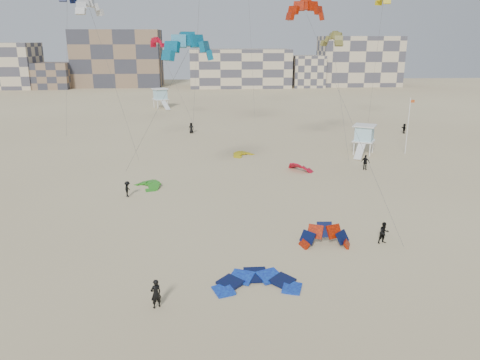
{
  "coord_description": "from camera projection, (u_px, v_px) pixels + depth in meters",
  "views": [
    {
      "loc": [
        0.64,
        -26.58,
        15.29
      ],
      "look_at": [
        2.58,
        6.0,
        5.39
      ],
      "focal_mm": 35.0,
      "sensor_mm": 36.0,
      "label": 1
    }
  ],
  "objects": [
    {
      "name": "kite_ground_yellow",
      "position": [
        243.0,
        155.0,
        63.7
      ],
      "size": [
        4.45,
        4.46,
        1.42
      ],
      "primitive_type": null,
      "rotation": [
        0.22,
        0.0,
        0.75
      ],
      "color": "gold",
      "rests_on": "ground"
    },
    {
      "name": "kite_fly_orange",
      "position": [
        306.0,
        12.0,
        54.06
      ],
      "size": [
        4.66,
        29.08,
        18.74
      ],
      "rotation": [
        0.0,
        0.0,
        -0.01
      ],
      "color": "#EF2300",
      "rests_on": "ground"
    },
    {
      "name": "flagpole",
      "position": [
        408.0,
        125.0,
        63.54
      ],
      "size": [
        0.63,
        0.1,
        7.71
      ],
      "color": "white",
      "rests_on": "ground"
    },
    {
      "name": "condo_fill_right",
      "position": [
        308.0,
        71.0,
        152.43
      ],
      "size": [
        10.0,
        10.0,
        10.0
      ],
      "primitive_type": "cube",
      "color": "beige",
      "rests_on": "ground"
    },
    {
      "name": "lifeguard_tower_near",
      "position": [
        364.0,
        140.0,
        64.05
      ],
      "size": [
        3.85,
        6.03,
        4.02
      ],
      "rotation": [
        0.0,
        0.0,
        -0.49
      ],
      "color": "white",
      "rests_on": "ground"
    },
    {
      "name": "condo_fill_left",
      "position": [
        52.0,
        76.0,
        148.06
      ],
      "size": [
        12.0,
        10.0,
        8.0
      ],
      "primitive_type": "cube",
      "color": "#81664E",
      "rests_on": "ground"
    },
    {
      "name": "kite_fly_olive",
      "position": [
        332.0,
        40.0,
        64.36
      ],
      "size": [
        5.15,
        15.04,
        15.69
      ],
      "rotation": [
        0.0,
        0.0,
        -1.16
      ],
      "color": "brown",
      "rests_on": "ground"
    },
    {
      "name": "condo_east",
      "position": [
        359.0,
        61.0,
        156.4
      ],
      "size": [
        26.0,
        14.0,
        16.0
      ],
      "primitive_type": "cube",
      "color": "beige",
      "rests_on": "ground"
    },
    {
      "name": "ground",
      "position": [
        205.0,
        289.0,
        29.79
      ],
      "size": [
        320.0,
        320.0,
        0.0
      ],
      "primitive_type": "plane",
      "color": "beige",
      "rests_on": "ground"
    },
    {
      "name": "kite_fly_grey",
      "position": [
        89.0,
        8.0,
        53.47
      ],
      "size": [
        7.3,
        5.05,
        19.03
      ],
      "rotation": [
        0.0,
        0.0,
        1.09
      ],
      "color": "silver",
      "rests_on": "ground"
    },
    {
      "name": "kite_ground_orange",
      "position": [
        325.0,
        245.0,
        36.04
      ],
      "size": [
        4.12,
        3.98,
        3.8
      ],
      "primitive_type": null,
      "rotation": [
        1.01,
        0.0,
        -0.05
      ],
      "color": "#EF2300",
      "rests_on": "ground"
    },
    {
      "name": "kite_fly_red",
      "position": [
        157.0,
        43.0,
        81.69
      ],
      "size": [
        8.32,
        6.07,
        14.78
      ],
      "rotation": [
        0.0,
        0.0,
        2.31
      ],
      "color": "red",
      "rests_on": "ground"
    },
    {
      "name": "kitesurfer_f",
      "position": [
        404.0,
        128.0,
        78.32
      ],
      "size": [
        0.52,
        1.54,
        1.66
      ],
      "primitive_type": "imported",
      "rotation": [
        0.0,
        0.0,
        -1.59
      ],
      "color": "black",
      "rests_on": "ground"
    },
    {
      "name": "kitesurfer_e",
      "position": [
        191.0,
        128.0,
        78.44
      ],
      "size": [
        0.95,
        0.7,
        1.78
      ],
      "primitive_type": "imported",
      "rotation": [
        0.0,
        0.0,
        -0.16
      ],
      "color": "black",
      "rests_on": "ground"
    },
    {
      "name": "condo_mid",
      "position": [
        240.0,
        68.0,
        152.8
      ],
      "size": [
        32.0,
        16.0,
        12.0
      ],
      "primitive_type": "cube",
      "color": "beige",
      "rests_on": "ground"
    },
    {
      "name": "kitesurfer_d",
      "position": [
        365.0,
        162.0,
        56.56
      ],
      "size": [
        1.14,
        1.0,
        1.84
      ],
      "primitive_type": "imported",
      "rotation": [
        0.0,
        0.0,
        2.51
      ],
      "color": "black",
      "rests_on": "ground"
    },
    {
      "name": "kite_ground_red_far",
      "position": [
        300.0,
        170.0,
        56.46
      ],
      "size": [
        4.39,
        4.37,
        2.89
      ],
      "primitive_type": null,
      "rotation": [
        0.61,
        0.0,
        2.29
      ],
      "color": "red",
      "rests_on": "ground"
    },
    {
      "name": "kitesurfer_b",
      "position": [
        384.0,
        233.0,
        36.2
      ],
      "size": [
        0.97,
        0.84,
        1.73
      ],
      "primitive_type": "imported",
      "rotation": [
        0.0,
        0.0,
        0.24
      ],
      "color": "black",
      "rests_on": "ground"
    },
    {
      "name": "kitesurfer_main",
      "position": [
        156.0,
        294.0,
        27.48
      ],
      "size": [
        0.8,
        0.72,
        1.83
      ],
      "primitive_type": "imported",
      "rotation": [
        0.0,
        0.0,
        3.7
      ],
      "color": "black",
      "rests_on": "ground"
    },
    {
      "name": "kite_fly_teal_a",
      "position": [
        189.0,
        50.0,
        42.32
      ],
      "size": [
        10.74,
        9.83,
        15.0
      ],
      "rotation": [
        0.0,
        0.0,
        0.37
      ],
      "color": "#0A668C",
      "rests_on": "ground"
    },
    {
      "name": "lifeguard_tower_far",
      "position": [
        160.0,
        98.0,
        106.39
      ],
      "size": [
        4.23,
        6.64,
        4.43
      ],
      "rotation": [
        0.0,
        0.0,
        0.48
      ],
      "color": "white",
      "rests_on": "ground"
    },
    {
      "name": "kite_ground_blue",
      "position": [
        257.0,
        286.0,
        30.15
      ],
      "size": [
        5.12,
        5.38,
        1.35
      ],
      "primitive_type": null,
      "rotation": [
        0.11,
        0.0,
        0.01
      ],
      "color": "blue",
      "rests_on": "ground"
    },
    {
      "name": "kite_ground_green",
      "position": [
        147.0,
        187.0,
        50.22
      ],
      "size": [
        4.96,
        4.89,
        1.85
      ],
      "primitive_type": null,
      "rotation": [
        0.27,
        0.0,
        -0.99
      ],
      "color": "#2B9419",
      "rests_on": "ground"
    },
    {
      "name": "condo_west_b",
      "position": [
        118.0,
        58.0,
        153.47
      ],
      "size": [
        28.0,
        14.0,
        18.0
      ],
      "primitive_type": "cube",
      "color": "#81664E",
      "rests_on": "ground"
    },
    {
      "name": "kitesurfer_c",
      "position": [
        128.0,
        189.0,
        46.9
      ],
      "size": [
        0.69,
        1.09,
        1.61
      ],
      "primitive_type": "imported",
      "rotation": [
        0.0,
        0.0,
        1.48
      ],
      "color": "black",
      "rests_on": "ground"
    }
  ]
}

